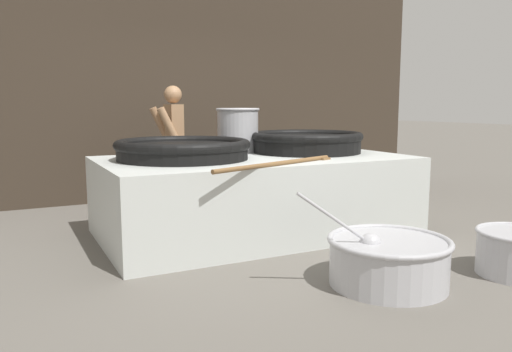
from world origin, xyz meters
name	(u,v)px	position (x,y,z in m)	size (l,w,h in m)	color
ground_plane	(256,232)	(0.00, 0.00, 0.00)	(60.00, 60.00, 0.00)	#666059
back_wall	(178,61)	(0.00, 2.50, 1.97)	(8.23, 0.24, 3.95)	#382D23
hearth_platform	(256,195)	(0.00, 0.00, 0.40)	(3.16, 1.74, 0.80)	silver
giant_wok_near	(183,149)	(-0.75, 0.13, 0.91)	(1.35, 1.35, 0.20)	black
giant_wok_far	(307,141)	(0.75, 0.21, 0.93)	(1.28, 1.28, 0.24)	black
stock_pot	(238,129)	(0.07, 0.61, 1.06)	(0.50, 0.50, 0.50)	#9E9EA3
stirring_paddle	(281,163)	(-0.12, -0.75, 0.82)	(1.47, 0.61, 0.04)	brown
cook	(173,144)	(-0.44, 1.42, 0.85)	(0.38, 0.59, 1.58)	#9E7551
prep_bowl_vegetables	(388,259)	(0.16, -1.86, 0.20)	(1.17, 0.91, 0.74)	#B7B7BC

